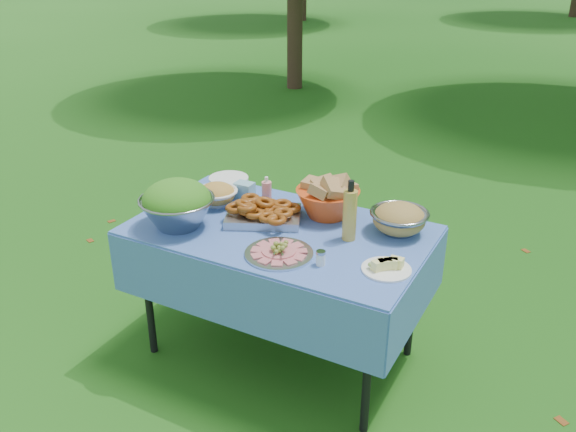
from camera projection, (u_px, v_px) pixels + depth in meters
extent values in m
plane|color=#0D3C0A|center=(280.00, 352.00, 3.36)|extent=(80.00, 80.00, 0.00)
cube|color=#84BEFF|center=(280.00, 293.00, 3.20)|extent=(1.46, 0.86, 0.76)
cylinder|color=white|center=(229.00, 183.00, 3.48)|extent=(0.26, 0.26, 0.07)
cube|color=#87C2DB|center=(244.00, 191.00, 3.35)|extent=(0.10, 0.08, 0.09)
cylinder|color=pink|center=(267.00, 190.00, 3.28)|extent=(0.07, 0.07, 0.15)
cube|color=#AAAAAE|center=(263.00, 212.00, 3.10)|extent=(0.45, 0.40, 0.09)
cylinder|color=silver|center=(279.00, 248.00, 2.78)|extent=(0.36, 0.36, 0.07)
cylinder|color=gold|center=(350.00, 210.00, 2.87)|extent=(0.08, 0.08, 0.30)
cylinder|color=white|center=(387.00, 264.00, 2.65)|extent=(0.23, 0.23, 0.06)
cylinder|color=white|center=(321.00, 258.00, 2.69)|extent=(0.05, 0.05, 0.07)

